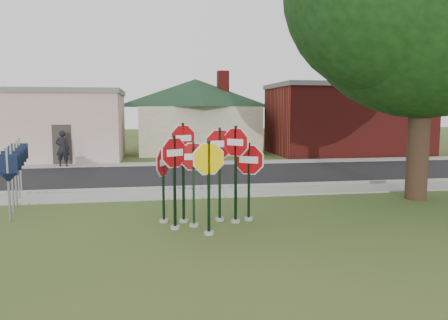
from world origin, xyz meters
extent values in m
plane|color=#2F4A1C|center=(0.00, 0.00, 0.00)|extent=(120.00, 120.00, 0.00)
cube|color=#97968E|center=(0.00, 5.50, 0.03)|extent=(60.00, 1.60, 0.06)
cube|color=black|center=(0.00, 10.00, 0.02)|extent=(60.00, 7.00, 0.04)
cube|color=#97968E|center=(0.00, 14.30, 0.03)|extent=(60.00, 1.60, 0.06)
cube|color=#97968E|center=(0.00, 6.50, 0.07)|extent=(60.00, 0.20, 0.14)
cylinder|color=gray|center=(-0.21, 1.26, 0.04)|extent=(0.24, 0.24, 0.08)
cube|color=black|center=(-0.21, 1.26, 1.11)|extent=(0.06, 0.05, 2.21)
cylinder|color=white|center=(-0.21, 1.26, 1.81)|extent=(1.00, 0.05, 1.00)
cylinder|color=#99080D|center=(-0.21, 1.26, 1.81)|extent=(0.92, 0.05, 0.92)
cube|color=white|center=(-0.21, 1.26, 1.81)|extent=(0.46, 0.03, 0.16)
cylinder|color=gray|center=(0.07, 0.46, 0.04)|extent=(0.24, 0.24, 0.08)
cube|color=black|center=(0.07, 0.46, 1.13)|extent=(0.07, 0.06, 2.27)
cylinder|color=white|center=(0.07, 0.46, 1.83)|extent=(1.06, 0.25, 1.08)
cylinder|color=yellow|center=(0.07, 0.46, 1.83)|extent=(0.98, 0.24, 1.00)
cylinder|color=gray|center=(-0.70, 1.09, 0.04)|extent=(0.24, 0.24, 0.08)
cube|color=black|center=(-0.70, 1.09, 1.18)|extent=(0.08, 0.08, 2.36)
cylinder|color=white|center=(-0.70, 1.09, 1.93)|extent=(0.89, 0.61, 1.06)
cylinder|color=#99080D|center=(-0.70, 1.09, 1.93)|extent=(0.83, 0.57, 0.98)
cube|color=white|center=(-0.70, 1.09, 1.93)|extent=(0.41, 0.28, 0.17)
cylinder|color=gray|center=(0.92, 1.48, 0.04)|extent=(0.24, 0.24, 0.08)
cube|color=black|center=(0.92, 1.48, 1.29)|extent=(0.08, 0.08, 2.57)
cylinder|color=white|center=(0.92, 1.48, 2.14)|extent=(0.78, 0.75, 1.07)
cylinder|color=#99080D|center=(0.92, 1.48, 2.14)|extent=(0.72, 0.70, 0.99)
cube|color=white|center=(0.92, 1.48, 2.14)|extent=(0.36, 0.35, 0.17)
cylinder|color=gray|center=(0.54, 1.74, 0.04)|extent=(0.24, 0.24, 0.08)
cube|color=black|center=(0.54, 1.74, 1.26)|extent=(0.07, 0.06, 2.52)
cylinder|color=white|center=(0.54, 1.74, 2.09)|extent=(1.08, 0.14, 1.08)
cylinder|color=#99080D|center=(0.54, 1.74, 2.09)|extent=(1.00, 0.13, 1.00)
cube|color=white|center=(0.54, 1.74, 2.09)|extent=(0.50, 0.07, 0.17)
cylinder|color=gray|center=(-0.43, 1.73, 0.04)|extent=(0.24, 0.24, 0.08)
cube|color=black|center=(-0.43, 1.73, 1.32)|extent=(0.07, 0.07, 2.65)
cylinder|color=white|center=(-0.43, 1.73, 2.25)|extent=(0.92, 0.37, 0.98)
cylinder|color=#99080D|center=(-0.43, 1.73, 2.25)|extent=(0.85, 0.35, 0.91)
cube|color=white|center=(-0.43, 1.73, 2.25)|extent=(0.42, 0.18, 0.16)
cylinder|color=gray|center=(1.32, 1.66, 0.04)|extent=(0.24, 0.24, 0.08)
cube|color=black|center=(1.32, 1.66, 1.06)|extent=(0.08, 0.07, 2.11)
cylinder|color=white|center=(1.32, 1.66, 1.66)|extent=(0.98, 0.61, 1.14)
cylinder|color=#99080D|center=(1.32, 1.66, 1.66)|extent=(0.91, 0.57, 1.06)
cube|color=white|center=(1.32, 1.66, 1.66)|extent=(0.45, 0.29, 0.18)
cylinder|color=gray|center=(-0.96, 1.82, 0.04)|extent=(0.24, 0.24, 0.08)
cube|color=black|center=(-0.96, 1.82, 1.02)|extent=(0.07, 0.08, 2.04)
cylinder|color=white|center=(-0.96, 1.82, 1.62)|extent=(0.47, 0.96, 1.06)
cylinder|color=#99080D|center=(-0.96, 1.82, 1.62)|extent=(0.44, 0.89, 0.98)
cube|color=white|center=(-0.96, 1.82, 1.62)|extent=(0.22, 0.44, 0.17)
cube|color=#59595E|center=(-5.00, 2.50, 1.00)|extent=(0.05, 0.05, 2.00)
cube|color=black|center=(-5.00, 2.50, 1.55)|extent=(0.55, 0.13, 0.55)
cone|color=black|center=(-5.00, 2.50, 1.20)|extent=(0.65, 0.65, 0.25)
cube|color=#59595E|center=(-5.20, 3.50, 1.00)|extent=(0.05, 0.05, 2.00)
cube|color=black|center=(-5.20, 3.50, 1.55)|extent=(0.55, 0.09, 0.55)
cone|color=black|center=(-5.20, 3.50, 1.20)|extent=(0.62, 0.62, 0.25)
cube|color=#59595E|center=(-5.40, 4.50, 1.00)|extent=(0.05, 0.05, 2.00)
cube|color=black|center=(-5.40, 4.50, 1.55)|extent=(0.55, 0.05, 0.55)
cone|color=black|center=(-5.40, 4.50, 1.20)|extent=(0.58, 0.58, 0.25)
cube|color=#59595E|center=(-5.60, 5.50, 1.00)|extent=(0.05, 0.05, 2.00)
cube|color=black|center=(-5.60, 5.50, 1.55)|extent=(0.55, 0.05, 0.55)
cone|color=black|center=(-5.60, 5.50, 1.20)|extent=(0.58, 0.58, 0.25)
cube|color=#59595E|center=(-5.80, 6.50, 1.00)|extent=(0.05, 0.05, 2.00)
cube|color=black|center=(-5.80, 6.50, 1.55)|extent=(0.55, 0.09, 0.55)
cone|color=black|center=(-5.80, 6.50, 1.20)|extent=(0.62, 0.62, 0.25)
cube|color=beige|center=(-9.00, 18.00, 2.00)|extent=(12.00, 6.00, 4.00)
cube|color=slate|center=(-9.00, 18.00, 4.05)|extent=(12.20, 6.20, 0.30)
cube|color=#332D28|center=(-6.00, 15.02, 1.10)|extent=(1.00, 0.10, 2.20)
cube|color=beige|center=(2.00, 22.00, 1.60)|extent=(8.00, 8.00, 3.20)
pyramid|color=black|center=(2.00, 22.00, 5.20)|extent=(11.60, 11.60, 2.00)
cube|color=maroon|center=(4.00, 22.00, 5.00)|extent=(0.80, 0.80, 1.60)
cube|color=maroon|center=(12.00, 18.50, 2.25)|extent=(10.00, 6.00, 4.50)
cube|color=slate|center=(12.00, 18.50, 4.60)|extent=(10.20, 6.20, 0.30)
cube|color=white|center=(10.00, 15.55, 2.60)|extent=(2.00, 0.08, 0.90)
cylinder|color=black|center=(7.50, 3.50, 2.68)|extent=(0.70, 0.70, 5.36)
cylinder|color=black|center=(22.00, 26.00, 2.00)|extent=(0.50, 0.50, 4.00)
sphere|color=black|center=(22.00, 26.00, 5.60)|extent=(5.60, 5.60, 5.60)
imported|color=black|center=(-5.79, 14.00, 1.00)|extent=(0.69, 0.46, 1.88)
camera|label=1|loc=(-1.27, -9.67, 2.98)|focal=35.00mm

